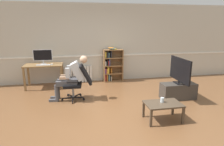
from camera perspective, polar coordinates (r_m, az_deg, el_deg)
name	(u,v)px	position (r m, az deg, el deg)	size (l,w,h in m)	color
ground_plane	(113,110)	(4.63, 0.15, -11.03)	(18.00, 18.00, 0.00)	brown
back_wall	(98,43)	(6.85, -4.11, 8.79)	(12.00, 0.13, 2.70)	beige
computer_desk	(44,68)	(6.49, -19.64, 1.43)	(1.18, 0.63, 0.76)	olive
imac_monitor	(43,56)	(6.50, -19.91, 4.89)	(0.60, 0.14, 0.47)	silver
keyboard	(43,65)	(6.33, -19.78, 2.26)	(0.42, 0.12, 0.02)	silver
computer_mouse	(52,64)	(6.31, -17.47, 2.47)	(0.06, 0.10, 0.03)	white
bookshelf	(112,65)	(6.82, -0.12, 2.35)	(0.69, 0.29, 1.22)	olive
radiator	(78,74)	(6.87, -10.00, -0.37)	(0.96, 0.08, 0.57)	white
office_chair	(79,81)	(5.20, -9.88, -2.30)	(0.85, 0.62, 0.96)	black
person_seated	(72,76)	(5.19, -11.90, -1.02)	(1.05, 0.41, 1.20)	#4C4C51
tv_stand	(178,91)	(5.58, 19.07, -5.05)	(0.93, 0.40, 0.43)	#3D3833
tv_screen	(180,70)	(5.43, 19.57, 0.78)	(0.21, 1.03, 0.70)	black
coffee_table	(163,105)	(4.20, 14.97, -9.33)	(0.75, 0.49, 0.38)	#4C3D2D
drinking_glass	(162,100)	(4.20, 14.69, -7.75)	(0.07, 0.07, 0.10)	silver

